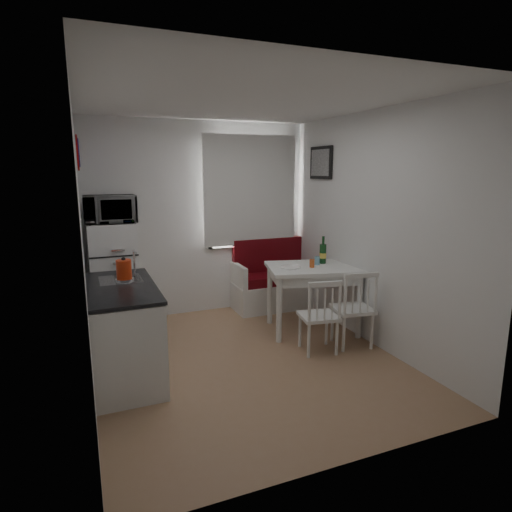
{
  "coord_description": "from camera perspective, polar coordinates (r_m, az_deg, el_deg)",
  "views": [
    {
      "loc": [
        -1.49,
        -3.89,
        1.97
      ],
      "look_at": [
        0.31,
        0.5,
        1.0
      ],
      "focal_mm": 30.0,
      "sensor_mm": 36.0,
      "label": 1
    }
  ],
  "objects": [
    {
      "name": "floor",
      "position": [
        4.61,
        -1.23,
        -13.76
      ],
      "size": [
        3.0,
        3.5,
        0.02
      ],
      "primitive_type": "cube",
      "color": "tan",
      "rests_on": "ground"
    },
    {
      "name": "ceiling",
      "position": [
        4.22,
        -1.39,
        20.14
      ],
      "size": [
        3.0,
        3.5,
        0.02
      ],
      "primitive_type": "cube",
      "color": "white",
      "rests_on": "wall_back"
    },
    {
      "name": "wall_back",
      "position": [
        5.87,
        -7.45,
        4.89
      ],
      "size": [
        3.0,
        0.02,
        2.6
      ],
      "primitive_type": "cube",
      "color": "white",
      "rests_on": "floor"
    },
    {
      "name": "wall_front",
      "position": [
        2.69,
        12.16,
        -3.1
      ],
      "size": [
        3.0,
        0.02,
        2.6
      ],
      "primitive_type": "cube",
      "color": "white",
      "rests_on": "floor"
    },
    {
      "name": "wall_left",
      "position": [
        3.95,
        -22.08,
        0.93
      ],
      "size": [
        0.02,
        3.5,
        2.6
      ],
      "primitive_type": "cube",
      "color": "white",
      "rests_on": "floor"
    },
    {
      "name": "wall_right",
      "position": [
        4.95,
        15.15,
        3.37
      ],
      "size": [
        0.02,
        3.5,
        2.6
      ],
      "primitive_type": "cube",
      "color": "white",
      "rests_on": "floor"
    },
    {
      "name": "window",
      "position": [
        6.03,
        -0.96,
        8.26
      ],
      "size": [
        1.22,
        0.06,
        1.47
      ],
      "primitive_type": "cube",
      "color": "white",
      "rests_on": "wall_back"
    },
    {
      "name": "curtain",
      "position": [
        5.97,
        -0.71,
        8.7
      ],
      "size": [
        1.35,
        0.02,
        1.5
      ],
      "primitive_type": "cube",
      "color": "white",
      "rests_on": "wall_back"
    },
    {
      "name": "kitchen_counter",
      "position": [
        4.33,
        -17.23,
        -9.46
      ],
      "size": [
        0.62,
        1.32,
        1.16
      ],
      "color": "white",
      "rests_on": "floor"
    },
    {
      "name": "wall_sign",
      "position": [
        5.35,
        -22.61,
        12.61
      ],
      "size": [
        0.03,
        0.4,
        0.4
      ],
      "primitive_type": "cylinder",
      "rotation": [
        0.0,
        1.57,
        0.0
      ],
      "color": "navy",
      "rests_on": "wall_left"
    },
    {
      "name": "picture_frame",
      "position": [
        5.81,
        8.64,
        12.2
      ],
      "size": [
        0.04,
        0.52,
        0.42
      ],
      "primitive_type": "cube",
      "color": "black",
      "rests_on": "wall_right"
    },
    {
      "name": "bench",
      "position": [
        6.22,
        3.27,
        -3.8
      ],
      "size": [
        1.38,
        0.53,
        0.99
      ],
      "color": "white",
      "rests_on": "floor"
    },
    {
      "name": "dining_table",
      "position": [
        5.24,
        7.64,
        -2.33
      ],
      "size": [
        1.24,
        1.01,
        0.82
      ],
      "rotation": [
        0.0,
        0.0,
        -0.25
      ],
      "color": "white",
      "rests_on": "floor"
    },
    {
      "name": "chair_left",
      "position": [
        4.63,
        8.91,
        -6.94
      ],
      "size": [
        0.45,
        0.43,
        0.45
      ],
      "rotation": [
        0.0,
        0.0,
        -0.17
      ],
      "color": "white",
      "rests_on": "floor"
    },
    {
      "name": "chair_right",
      "position": [
        4.85,
        13.42,
        -5.86
      ],
      "size": [
        0.47,
        0.46,
        0.47
      ],
      "rotation": [
        0.0,
        0.0,
        -0.16
      ],
      "color": "white",
      "rests_on": "floor"
    },
    {
      "name": "fridge",
      "position": [
        5.46,
        -18.38,
        -2.78
      ],
      "size": [
        0.54,
        0.54,
        1.35
      ],
      "primitive_type": "cube",
      "color": "white",
      "rests_on": "floor"
    },
    {
      "name": "microwave",
      "position": [
        5.27,
        -18.91,
        5.93
      ],
      "size": [
        0.58,
        0.39,
        0.32
      ],
      "primitive_type": "imported",
      "color": "white",
      "rests_on": "fridge"
    },
    {
      "name": "kettle",
      "position": [
        4.31,
        -17.19,
        -1.76
      ],
      "size": [
        0.17,
        0.17,
        0.23
      ],
      "primitive_type": "cylinder",
      "color": "red",
      "rests_on": "kitchen_counter"
    },
    {
      "name": "wine_bottle",
      "position": [
        5.36,
        8.92,
        0.82
      ],
      "size": [
        0.09,
        0.09,
        0.34
      ],
      "primitive_type": null,
      "color": "#15421B",
      "rests_on": "dining_table"
    },
    {
      "name": "drinking_glass_orange",
      "position": [
        5.14,
        7.47,
        -0.98
      ],
      "size": [
        0.06,
        0.06,
        0.1
      ],
      "primitive_type": "cylinder",
      "color": "#D15B22",
      "rests_on": "dining_table"
    },
    {
      "name": "drinking_glass_blue",
      "position": [
        5.29,
        8.16,
        -0.62
      ],
      "size": [
        0.06,
        0.06,
        0.1
      ],
      "primitive_type": "cylinder",
      "color": "#73AFC3",
      "rests_on": "dining_table"
    },
    {
      "name": "plate",
      "position": [
        5.09,
        4.62,
        -1.5
      ],
      "size": [
        0.24,
        0.24,
        0.02
      ],
      "primitive_type": "cylinder",
      "color": "white",
      "rests_on": "dining_table"
    }
  ]
}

